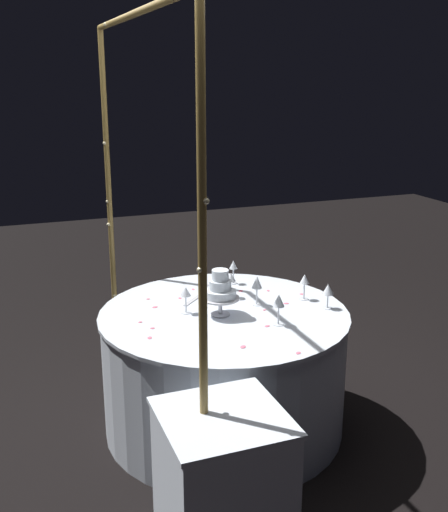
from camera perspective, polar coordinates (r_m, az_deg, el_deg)
The scene contains 29 objects.
ground_plane at distance 3.92m, azimuth -0.00°, elevation -15.33°, with size 12.00×12.00×0.00m, color black.
decorative_arch at distance 3.25m, azimuth -7.65°, elevation 6.62°, with size 2.01×0.06×2.37m.
main_table at distance 3.74m, azimuth -0.00°, elevation -10.49°, with size 1.46×1.46×0.74m.
side_table at distance 2.81m, azimuth -0.11°, elevation -20.83°, with size 0.52×0.52×0.72m.
tiered_cake at distance 3.49m, azimuth -0.35°, elevation -3.16°, with size 0.22×0.22×0.27m.
wine_glass_0 at distance 3.38m, azimuth 5.10°, elevation -4.26°, with size 0.07×0.07×0.18m.
wine_glass_1 at distance 3.78m, azimuth 7.48°, elevation -2.27°, with size 0.06×0.06×0.16m.
wine_glass_2 at distance 3.78m, azimuth 0.63°, elevation -2.12°, with size 0.06×0.06×0.16m.
wine_glass_3 at distance 3.66m, azimuth 9.63°, elevation -3.15°, with size 0.07×0.07×0.15m.
wine_glass_4 at distance 4.04m, azimuth 0.87°, elevation -0.98°, with size 0.06×0.06×0.16m.
wine_glass_5 at distance 3.66m, azimuth 3.08°, elevation -2.56°, with size 0.06×0.06×0.18m.
wine_glass_6 at distance 3.54m, azimuth -3.58°, elevation -3.48°, with size 0.06×0.06×0.16m.
cake_knife at distance 3.82m, azimuth -2.47°, elevation -3.81°, with size 0.22×0.23×0.01m.
rose_petal_0 at distance 3.94m, azimuth 4.12°, elevation -3.22°, with size 0.03×0.02×0.00m, color #EA6B84.
rose_petal_1 at distance 3.39m, azimuth -6.65°, elevation -6.66°, with size 0.03×0.02×0.00m, color #EA6B84.
rose_petal_2 at distance 3.90m, azimuth 7.25°, elevation -3.53°, with size 0.03×0.02×0.00m, color #EA6B84.
rose_petal_3 at distance 3.82m, azimuth -7.05°, elevation -3.98°, with size 0.03×0.02×0.00m, color #EA6B84.
rose_petal_4 at distance 3.70m, azimuth -0.60°, elevation -4.49°, with size 0.04×0.02×0.00m, color #EA6B84.
rose_petal_5 at distance 3.14m, azimuth 1.78°, elevation -8.42°, with size 0.04×0.03×0.00m, color #EA6B84.
rose_petal_6 at distance 3.27m, azimuth -6.92°, elevation -7.54°, with size 0.03×0.02×0.00m, color #EA6B84.
rose_petal_7 at distance 3.68m, azimuth -6.42°, elevation -4.73°, with size 0.04×0.03×0.00m, color #EA6B84.
rose_petal_8 at distance 3.40m, azimuth 4.03°, elevation -6.49°, with size 0.03×0.02×0.00m, color #EA6B84.
rose_petal_9 at distance 3.10m, azimuth 6.91°, elevation -8.91°, with size 0.03×0.02×0.00m, color #EA6B84.
rose_petal_10 at distance 3.93m, azimuth 1.57°, elevation -3.25°, with size 0.04×0.03×0.00m, color #EA6B84.
rose_petal_11 at distance 3.81m, azimuth -4.12°, elevation -3.92°, with size 0.03×0.02×0.00m, color #EA6B84.
rose_petal_12 at distance 3.73m, azimuth 5.79°, elevation -4.39°, with size 0.04×0.02×0.00m, color #EA6B84.
rose_petal_13 at distance 3.96m, azimuth -2.87°, elevation -3.11°, with size 0.03×0.02×0.00m, color #EA6B84.
rose_petal_14 at distance 3.47m, azimuth -7.79°, elevation -6.09°, with size 0.03×0.02×0.00m, color #EA6B84.
rose_petal_15 at distance 3.62m, azimuth 3.79°, elevation -5.00°, with size 0.03×0.02×0.00m, color #EA6B84.
Camera 1 is at (-3.12, 1.19, 2.06)m, focal length 43.10 mm.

